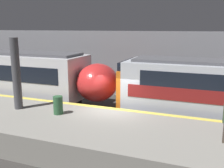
{
  "coord_description": "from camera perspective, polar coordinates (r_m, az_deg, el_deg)",
  "views": [
    {
      "loc": [
        4.58,
        -11.76,
        5.08
      ],
      "look_at": [
        -0.31,
        0.83,
        2.13
      ],
      "focal_mm": 42.0,
      "sensor_mm": 36.0,
      "label": 1
    }
  ],
  "objects": [
    {
      "name": "ground_plane",
      "position": [
        13.6,
        -0.04,
        -9.61
      ],
      "size": [
        120.0,
        120.0,
        0.0
      ],
      "primitive_type": "plane",
      "color": "#33302D"
    },
    {
      "name": "platform",
      "position": [
        11.46,
        -4.24,
        -10.97
      ],
      "size": [
        40.0,
        4.55,
        1.12
      ],
      "color": "gray",
      "rests_on": "ground"
    },
    {
      "name": "trash_bin",
      "position": [
        12.42,
        -11.66,
        -4.53
      ],
      "size": [
        0.44,
        0.44,
        0.85
      ],
      "color": "#2D5B38",
      "rests_on": "platform"
    },
    {
      "name": "station_rear_barrier",
      "position": [
        18.89,
        7.02,
        4.08
      ],
      "size": [
        50.0,
        0.15,
        4.8
      ],
      "color": "gray",
      "rests_on": "ground"
    },
    {
      "name": "support_pillar_near",
      "position": [
        13.51,
        -20.12,
        2.08
      ],
      "size": [
        0.4,
        0.4,
        3.49
      ],
      "color": "#47474C",
      "rests_on": "platform"
    }
  ]
}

